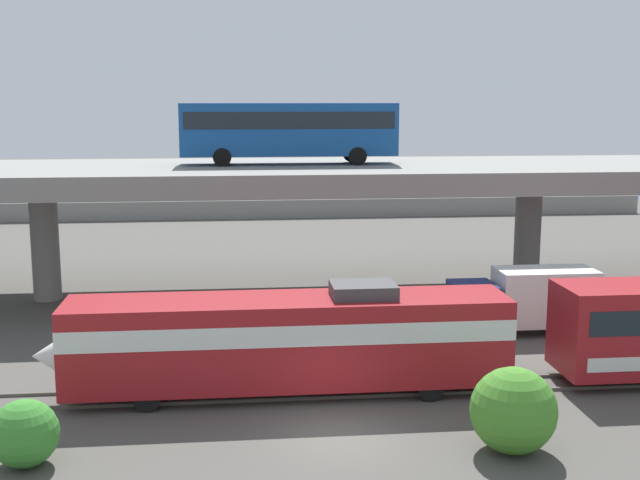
# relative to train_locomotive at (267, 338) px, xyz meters

# --- Properties ---
(ground_plane) EXTENTS (260.00, 260.00, 0.00)m
(ground_plane) POSITION_rel_train_locomotive_xyz_m (2.15, -4.00, -2.19)
(ground_plane) COLOR #4C4944
(rail_strip_near) EXTENTS (110.00, 0.12, 0.12)m
(rail_strip_near) POSITION_rel_train_locomotive_xyz_m (2.15, -0.73, -2.13)
(rail_strip_near) COLOR #59544C
(rail_strip_near) RESTS_ON ground_plane
(rail_strip_far) EXTENTS (110.00, 0.12, 0.12)m
(rail_strip_far) POSITION_rel_train_locomotive_xyz_m (2.15, 0.73, -2.13)
(rail_strip_far) COLOR #59544C
(rail_strip_far) RESTS_ON ground_plane
(train_locomotive) EXTENTS (17.49, 3.04, 4.18)m
(train_locomotive) POSITION_rel_train_locomotive_xyz_m (0.00, 0.00, 0.00)
(train_locomotive) COLOR maroon
(train_locomotive) RESTS_ON ground_plane
(highway_overpass) EXTENTS (96.00, 11.87, 7.29)m
(highway_overpass) POSITION_rel_train_locomotive_xyz_m (2.15, 16.00, 4.36)
(highway_overpass) COLOR gray
(highway_overpass) RESTS_ON ground_plane
(transit_bus_on_overpass) EXTENTS (12.00, 2.68, 3.40)m
(transit_bus_on_overpass) POSITION_rel_train_locomotive_xyz_m (2.00, 16.76, 7.16)
(transit_bus_on_overpass) COLOR #14478C
(transit_bus_on_overpass) RESTS_ON highway_overpass
(service_truck_east) EXTENTS (6.80, 2.46, 3.04)m
(service_truck_east) POSITION_rel_train_locomotive_xyz_m (12.51, 6.99, -0.55)
(service_truck_east) COLOR navy
(service_truck_east) RESTS_ON ground_plane
(pier_parking_lot) EXTENTS (70.74, 10.97, 1.69)m
(pier_parking_lot) POSITION_rel_train_locomotive_xyz_m (2.15, 51.00, -1.35)
(pier_parking_lot) COLOR gray
(pier_parking_lot) RESTS_ON ground_plane
(parked_car_0) EXTENTS (4.49, 1.85, 1.50)m
(parked_car_0) POSITION_rel_train_locomotive_xyz_m (6.65, 52.00, 0.27)
(parked_car_0) COLOR black
(parked_car_0) RESTS_ON pier_parking_lot
(parked_car_1) EXTENTS (4.28, 1.88, 1.50)m
(parked_car_1) POSITION_rel_train_locomotive_xyz_m (-2.65, 52.72, 0.27)
(parked_car_1) COLOR maroon
(parked_car_1) RESTS_ON pier_parking_lot
(parked_car_2) EXTENTS (4.27, 1.86, 1.50)m
(parked_car_2) POSITION_rel_train_locomotive_xyz_m (22.70, 52.78, 0.27)
(parked_car_2) COLOR navy
(parked_car_2) RESTS_ON pier_parking_lot
(parked_car_3) EXTENTS (4.40, 1.94, 1.50)m
(parked_car_3) POSITION_rel_train_locomotive_xyz_m (-10.67, 48.58, 0.27)
(parked_car_3) COLOR black
(parked_car_3) RESTS_ON pier_parking_lot
(harbor_water) EXTENTS (140.00, 36.00, 0.01)m
(harbor_water) POSITION_rel_train_locomotive_xyz_m (2.15, 74.00, -2.19)
(harbor_water) COLOR #385B7A
(harbor_water) RESTS_ON ground_plane
(shrub_left) EXTENTS (2.06, 2.06, 2.06)m
(shrub_left) POSITION_rel_train_locomotive_xyz_m (-7.48, -5.34, -1.16)
(shrub_left) COLOR #38842D
(shrub_left) RESTS_ON ground_plane
(shrub_right) EXTENTS (2.72, 2.72, 2.72)m
(shrub_right) POSITION_rel_train_locomotive_xyz_m (7.45, -5.87, -0.83)
(shrub_right) COLOR #45872A
(shrub_right) RESTS_ON ground_plane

